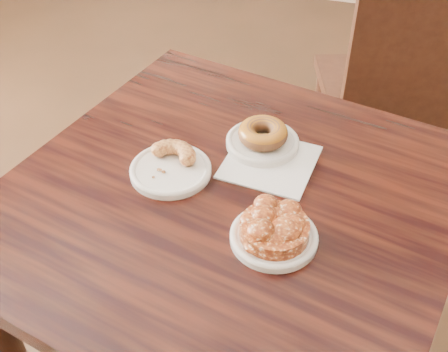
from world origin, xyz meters
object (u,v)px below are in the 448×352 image
(cafe_table, at_px, (229,315))
(apple_fritter, at_px, (275,227))
(glazed_donut, at_px, (263,133))
(cruller_fragment, at_px, (170,162))
(chair_far, at_px, (396,95))

(cafe_table, distance_m, apple_fritter, 0.43)
(glazed_donut, relative_size, cruller_fragment, 0.91)
(chair_far, relative_size, glazed_donut, 9.03)
(cruller_fragment, bearing_deg, glazed_donut, 40.58)
(chair_far, xyz_separation_m, apple_fritter, (-0.21, -1.01, 0.33))
(apple_fritter, bearing_deg, cafe_table, 138.85)
(glazed_donut, distance_m, apple_fritter, 0.25)
(glazed_donut, bearing_deg, chair_far, 69.74)
(chair_far, xyz_separation_m, glazed_donut, (-0.28, -0.77, 0.33))
(chair_far, relative_size, cruller_fragment, 8.20)
(apple_fritter, bearing_deg, chair_far, 78.43)
(cruller_fragment, bearing_deg, cafe_table, -11.81)
(apple_fritter, relative_size, cruller_fragment, 1.47)
(chair_far, xyz_separation_m, cruller_fragment, (-0.43, -0.89, 0.33))
(glazed_donut, xyz_separation_m, apple_fritter, (0.08, -0.24, -0.00))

